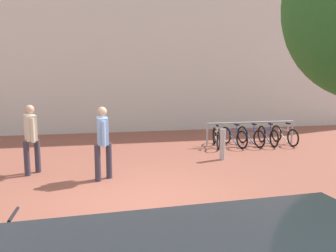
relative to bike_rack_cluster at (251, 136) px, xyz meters
name	(u,v)px	position (x,y,z in m)	size (l,w,h in m)	color
ground_plane	(143,201)	(-4.38, -4.65, -0.35)	(60.00, 60.00, 0.00)	brown
building_facade	(114,13)	(-4.38, 4.32, 4.65)	(28.00, 1.20, 10.00)	silver
bike_rack_cluster	(251,136)	(0.00, 0.00, 0.00)	(3.21, 1.58, 0.83)	#99999E
bollard_steel	(223,144)	(-1.68, -1.74, 0.10)	(0.16, 0.16, 0.90)	#ADADB2
person_shirt_white	(31,135)	(-6.81, -2.19, 0.64)	(0.36, 0.58, 1.72)	#383342
person_shirt_blue	(103,138)	(-5.10, -3.02, 0.64)	(0.40, 0.61, 1.72)	#383342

